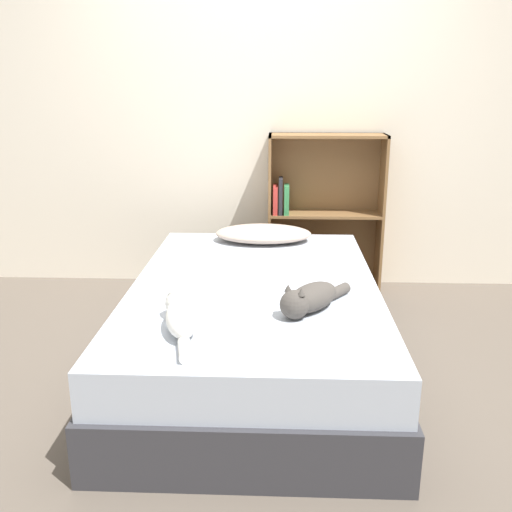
{
  "coord_description": "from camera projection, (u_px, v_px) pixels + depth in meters",
  "views": [
    {
      "loc": [
        0.12,
        -2.84,
        1.5
      ],
      "look_at": [
        0.0,
        0.16,
        0.59
      ],
      "focal_mm": 40.0,
      "sensor_mm": 36.0,
      "label": 1
    }
  ],
  "objects": [
    {
      "name": "pillow",
      "position": [
        263.0,
        234.0,
        3.78
      ],
      "size": [
        0.64,
        0.37,
        0.1
      ],
      "color": "#B29E8E",
      "rests_on": "bed"
    },
    {
      "name": "bookshelf",
      "position": [
        321.0,
        211.0,
        4.22
      ],
      "size": [
        0.83,
        0.26,
        1.15
      ],
      "color": "brown",
      "rests_on": "ground_plane"
    },
    {
      "name": "ground_plane",
      "position": [
        255.0,
        365.0,
        3.15
      ],
      "size": [
        8.0,
        8.0,
        0.0
      ],
      "primitive_type": "plane",
      "color": "brown"
    },
    {
      "name": "bed",
      "position": [
        255.0,
        326.0,
        3.08
      ],
      "size": [
        1.32,
        2.08,
        0.49
      ],
      "color": "#333338",
      "rests_on": "ground_plane"
    },
    {
      "name": "wall_back",
      "position": [
        263.0,
        118.0,
        4.16
      ],
      "size": [
        8.0,
        0.06,
        2.5
      ],
      "color": "silver",
      "rests_on": "ground_plane"
    },
    {
      "name": "cat_light",
      "position": [
        181.0,
        314.0,
        2.45
      ],
      "size": [
        0.2,
        0.53,
        0.16
      ],
      "rotation": [
        0.0,
        0.0,
        1.77
      ],
      "color": "white",
      "rests_on": "bed"
    },
    {
      "name": "cat_dark",
      "position": [
        309.0,
        299.0,
        2.62
      ],
      "size": [
        0.36,
        0.42,
        0.16
      ],
      "rotation": [
        0.0,
        0.0,
        4.04
      ],
      "color": "#47423D",
      "rests_on": "bed"
    }
  ]
}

